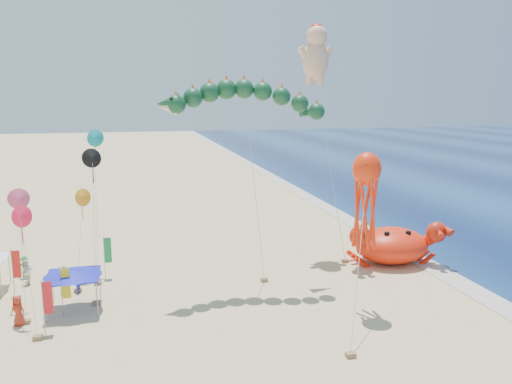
# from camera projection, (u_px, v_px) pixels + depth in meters

# --- Properties ---
(ground) EXTENTS (320.00, 320.00, 0.00)m
(ground) POSITION_uv_depth(u_px,v_px,m) (291.00, 287.00, 34.99)
(ground) COLOR #D1B784
(ground) RESTS_ON ground
(foam_strip) EXTENTS (320.00, 320.00, 0.00)m
(foam_strip) POSITION_uv_depth(u_px,v_px,m) (441.00, 272.00, 37.86)
(foam_strip) COLOR silver
(foam_strip) RESTS_ON ground
(crab_inflatable) EXTENTS (7.98, 5.34, 3.50)m
(crab_inflatable) POSITION_uv_depth(u_px,v_px,m) (392.00, 244.00, 39.80)
(crab_inflatable) COLOR red
(crab_inflatable) RESTS_ON ground
(dragon_kite) EXTENTS (11.49, 2.77, 13.88)m
(dragon_kite) POSITION_uv_depth(u_px,v_px,m) (244.00, 104.00, 33.13)
(dragon_kite) COLOR #103D23
(dragon_kite) RESTS_ON ground
(cherub_kite) EXTENTS (2.70, 5.18, 18.88)m
(cherub_kite) POSITION_uv_depth(u_px,v_px,m) (316.00, 53.00, 40.47)
(cherub_kite) COLOR #F2BA93
(cherub_kite) RESTS_ON ground
(octopus_kite) EXTENTS (4.39, 6.50, 9.88)m
(octopus_kite) POSITION_uv_depth(u_px,v_px,m) (366.00, 193.00, 30.17)
(octopus_kite) COLOR #FF310D
(octopus_kite) RESTS_ON ground
(canopy_blue) EXTENTS (3.47, 3.47, 2.71)m
(canopy_blue) POSITION_uv_depth(u_px,v_px,m) (73.00, 273.00, 30.77)
(canopy_blue) COLOR gray
(canopy_blue) RESTS_ON ground
(feather_flags) EXTENTS (6.37, 8.33, 3.20)m
(feather_flags) POSITION_uv_depth(u_px,v_px,m) (60.00, 273.00, 31.87)
(feather_flags) COLOR gray
(feather_flags) RESTS_ON ground
(beachgoers) EXTENTS (4.89, 9.22, 1.81)m
(beachgoers) POSITION_uv_depth(u_px,v_px,m) (36.00, 280.00, 33.84)
(beachgoers) COLOR #287A2B
(beachgoers) RESTS_ON ground
(small_kites) EXTENTS (5.80, 11.96, 10.76)m
(small_kites) POSITION_uv_depth(u_px,v_px,m) (65.00, 192.00, 32.98)
(small_kites) COLOR #DA4871
(small_kites) RESTS_ON ground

